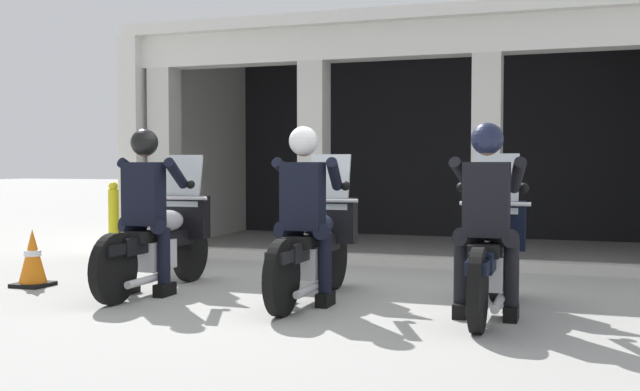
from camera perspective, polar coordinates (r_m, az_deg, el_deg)
ground_plane at (r=9.93m, az=5.51°, el=-4.81°), size 80.00×80.00×0.00m
station_building at (r=11.64m, az=8.09°, el=6.01°), size 7.94×4.02×3.21m
kerb_strip at (r=9.29m, az=5.19°, el=-4.94°), size 7.44×0.24×0.12m
motorcycle_left at (r=7.57m, az=-11.98°, el=-3.33°), size 0.62×2.04×1.35m
police_officer_left at (r=7.30m, az=-13.16°, el=-0.11°), size 0.63×0.61×1.58m
motorcycle_center at (r=6.91m, az=-0.40°, el=-3.83°), size 0.62×2.04×1.35m
police_officer_center at (r=6.61m, az=-1.22°, el=-0.31°), size 0.63×0.61×1.58m
motorcycle_right at (r=6.48m, az=12.87°, el=-4.32°), size 0.62×2.04×1.35m
police_officer_right at (r=6.16m, az=12.62°, el=-0.58°), size 0.63×0.61×1.58m
traffic_cone_flank at (r=8.19m, az=-21.08°, el=-4.50°), size 0.34×0.34×0.59m
bollard_kerbside at (r=10.62m, az=-15.48°, el=-1.71°), size 0.14×0.14×1.01m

